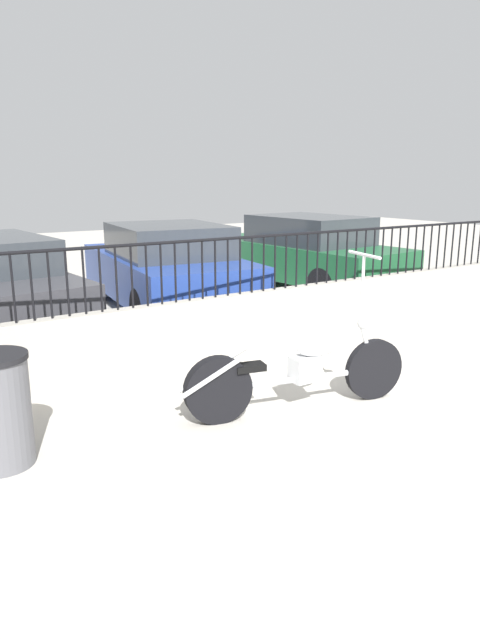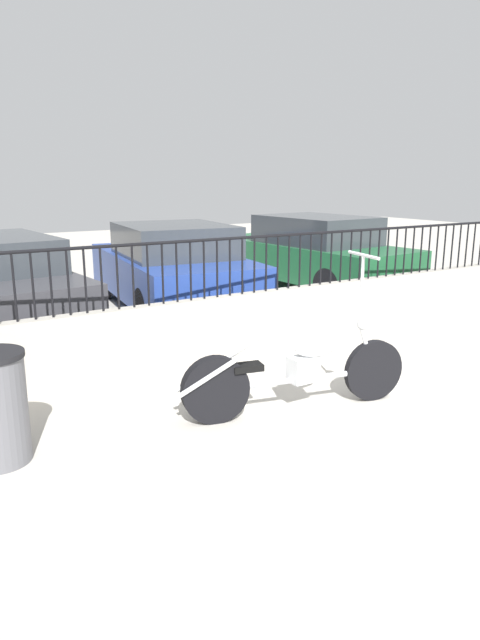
% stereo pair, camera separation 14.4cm
% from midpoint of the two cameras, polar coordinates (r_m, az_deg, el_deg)
% --- Properties ---
extents(ground_plane, '(40.00, 40.00, 0.00)m').
position_cam_midpoint_polar(ground_plane, '(5.81, 15.68, -8.21)').
color(ground_plane, '#ADA89E').
extents(low_wall, '(10.17, 0.18, 0.76)m').
position_cam_midpoint_polar(low_wall, '(7.32, 2.32, 0.06)').
color(low_wall, '#9E998E').
rests_on(low_wall, ground_plane).
extents(fence_railing, '(10.17, 0.04, 0.71)m').
position_cam_midpoint_polar(fence_railing, '(7.16, 2.39, 6.71)').
color(fence_railing, black).
rests_on(fence_railing, low_wall).
extents(motorcycle_silver, '(2.26, 0.74, 1.47)m').
position_cam_midpoint_polar(motorcycle_silver, '(5.34, 4.12, -5.30)').
color(motorcycle_silver, black).
rests_on(motorcycle_silver, ground_plane).
extents(car_blue, '(2.28, 4.30, 1.42)m').
position_cam_midpoint_polar(car_blue, '(9.54, -7.80, 5.26)').
color(car_blue, black).
rests_on(car_blue, ground_plane).
extents(car_green, '(2.03, 4.63, 1.43)m').
position_cam_midpoint_polar(car_green, '(11.45, 5.93, 6.78)').
color(car_green, black).
rests_on(car_green, ground_plane).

